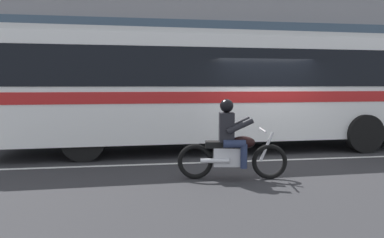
# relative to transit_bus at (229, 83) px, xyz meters

# --- Properties ---
(ground_plane) EXTENTS (60.00, 60.00, 0.00)m
(ground_plane) POSITION_rel_transit_bus_xyz_m (0.65, -1.19, -1.88)
(ground_plane) COLOR #2B2B2D
(sidewalk_curb) EXTENTS (28.00, 3.80, 0.15)m
(sidewalk_curb) POSITION_rel_transit_bus_xyz_m (0.65, 3.91, -1.81)
(sidewalk_curb) COLOR gray
(sidewalk_curb) RESTS_ON ground_plane
(lane_center_stripe) EXTENTS (26.60, 0.14, 0.01)m
(lane_center_stripe) POSITION_rel_transit_bus_xyz_m (0.65, -1.79, -1.88)
(lane_center_stripe) COLOR silver
(lane_center_stripe) RESTS_ON ground_plane
(transit_bus) EXTENTS (12.70, 2.93, 3.22)m
(transit_bus) POSITION_rel_transit_bus_xyz_m (0.00, 0.00, 0.00)
(transit_bus) COLOR white
(transit_bus) RESTS_ON ground_plane
(motorcycle_with_rider) EXTENTS (2.12, 0.70, 1.56)m
(motorcycle_with_rider) POSITION_rel_transit_bus_xyz_m (-0.85, -3.40, -1.23)
(motorcycle_with_rider) COLOR black
(motorcycle_with_rider) RESTS_ON ground_plane
(fire_hydrant) EXTENTS (0.22, 0.30, 0.75)m
(fire_hydrant) POSITION_rel_transit_bus_xyz_m (-5.17, 2.54, -1.37)
(fire_hydrant) COLOR #4C8C3F
(fire_hydrant) RESTS_ON sidewalk_curb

